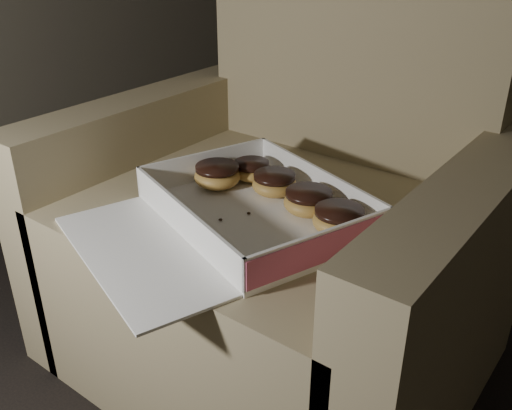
{
  "coord_description": "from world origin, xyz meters",
  "views": [
    {
      "loc": [
        -0.01,
        -0.99,
        0.89
      ],
      "look_at": [
        -0.56,
        -0.27,
        0.43
      ],
      "focal_mm": 40.0,
      "sensor_mm": 36.0,
      "label": 1
    }
  ],
  "objects": [
    {
      "name": "armchair",
      "position": [
        -0.6,
        -0.13,
        0.28
      ],
      "size": [
        0.85,
        0.72,
        0.89
      ],
      "color": "#96865F",
      "rests_on": "floor"
    },
    {
      "name": "bakery_box",
      "position": [
        -0.57,
        -0.31,
        0.41
      ],
      "size": [
        0.52,
        0.56,
        0.07
      ],
      "rotation": [
        0.0,
        0.0,
        -0.34
      ],
      "color": "white",
      "rests_on": "armchair"
    },
    {
      "name": "donut_a",
      "position": [
        -0.66,
        -0.15,
        0.43
      ],
      "size": [
        0.08,
        0.08,
        0.04
      ],
      "color": "#BB8D41",
      "rests_on": "bakery_box"
    },
    {
      "name": "donut_b",
      "position": [
        -0.49,
        -0.2,
        0.43
      ],
      "size": [
        0.09,
        0.09,
        0.05
      ],
      "color": "#BB8D41",
      "rests_on": "bakery_box"
    },
    {
      "name": "donut_c",
      "position": [
        -0.41,
        -0.23,
        0.43
      ],
      "size": [
        0.09,
        0.09,
        0.04
      ],
      "color": "#BB8D41",
      "rests_on": "bakery_box"
    },
    {
      "name": "donut_d",
      "position": [
        -0.59,
        -0.18,
        0.43
      ],
      "size": [
        0.09,
        0.09,
        0.04
      ],
      "color": "#BB8D41",
      "rests_on": "bakery_box"
    },
    {
      "name": "donut_e",
      "position": [
        -0.7,
        -0.22,
        0.43
      ],
      "size": [
        0.09,
        0.09,
        0.05
      ],
      "color": "#BB8D41",
      "rests_on": "bakery_box"
    },
    {
      "name": "crumb_a",
      "position": [
        -0.48,
        -0.4,
        0.41
      ],
      "size": [
        0.01,
        0.01,
        0.0
      ],
      "primitive_type": "ellipsoid",
      "color": "black",
      "rests_on": "bakery_box"
    },
    {
      "name": "crumb_b",
      "position": [
        -0.57,
        -0.27,
        0.41
      ],
      "size": [
        0.01,
        0.01,
        0.0
      ],
      "primitive_type": "ellipsoid",
      "color": "black",
      "rests_on": "bakery_box"
    },
    {
      "name": "crumb_c",
      "position": [
        -0.45,
        -0.43,
        0.41
      ],
      "size": [
        0.01,
        0.01,
        0.0
      ],
      "primitive_type": "ellipsoid",
      "color": "black",
      "rests_on": "bakery_box"
    },
    {
      "name": "crumb_d",
      "position": [
        -0.6,
        -0.32,
        0.41
      ],
      "size": [
        0.01,
        0.01,
        0.0
      ],
      "primitive_type": "ellipsoid",
      "color": "black",
      "rests_on": "bakery_box"
    }
  ]
}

